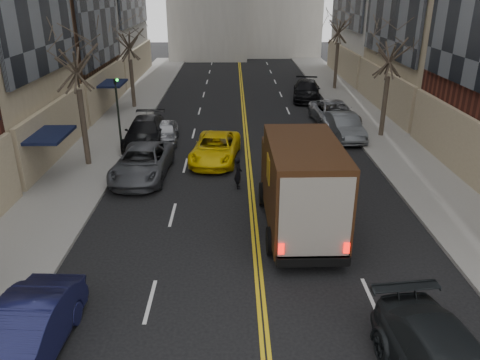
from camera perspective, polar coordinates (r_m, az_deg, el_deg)
The scene contains 17 objects.
sidewalk_left at distance 33.47m, azimuth -15.02°, elevation 6.09°, with size 4.00×66.00×0.15m, color slate.
sidewalk_right at distance 33.93m, azimuth 16.13°, elevation 6.19°, with size 4.00×66.00×0.15m, color slate.
tree_lf_mid at distance 25.56m, azimuth -19.75°, elevation 15.58°, with size 3.20×3.20×8.91m.
tree_lf_far at distance 38.13m, azimuth -13.54°, elevation 17.33°, with size 3.20×3.20×8.12m.
tree_rt_mid at distance 30.86m, azimuth 18.07°, elevation 15.99°, with size 3.20×3.20×8.32m.
tree_rt_far at distance 45.26m, azimuth 12.11°, elevation 19.12°, with size 3.20×3.20×9.11m.
traffic_signal at distance 27.71m, azimuth -14.69°, elevation 8.63°, with size 0.29×0.26×4.70m.
ups_truck at distance 18.53m, azimuth 7.38°, elevation -0.63°, with size 2.95×7.04×3.84m.
taxi at distance 26.35m, azimuth -3.02°, elevation 3.90°, with size 2.43×5.26×1.46m, color yellow.
pedestrian at distance 22.64m, azimuth -0.22°, elevation 0.87°, with size 0.58×0.38×1.58m, color black.
parked_lf_b at distance 14.00m, azimuth -24.69°, elevation -16.80°, with size 1.65×4.74×1.56m, color #101235.
parked_lf_c at distance 24.52m, azimuth -11.82°, elevation 2.09°, with size 2.58×5.60×1.56m, color #44464B.
parked_lf_d at distance 29.67m, azimuth -11.49°, elevation 5.78°, with size 2.25×5.53×1.60m, color black.
parked_lf_e at distance 29.98m, azimuth -9.04°, elevation 5.82°, with size 1.52×3.77×1.29m, color #95979C.
parked_rt_a at distance 31.00m, azimuth 12.57°, elevation 6.39°, with size 1.66×4.76×1.57m, color #4B4E52.
parked_rt_b at distance 33.95m, azimuth 11.42°, elevation 7.94°, with size 2.70×5.85×1.63m, color #9A9CA1.
parked_rt_c at distance 41.35m, azimuth 8.12°, elevation 10.76°, with size 2.25×5.54×1.61m, color black.
Camera 1 is at (-0.85, -4.15, 9.21)m, focal length 35.00 mm.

